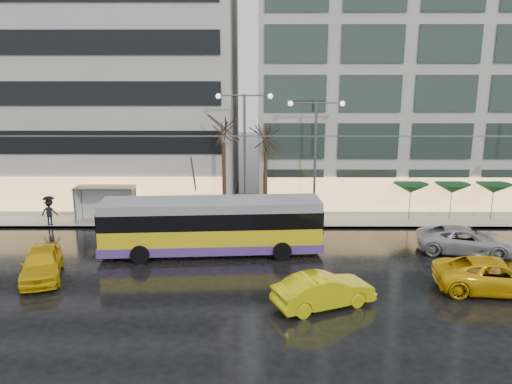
{
  "coord_description": "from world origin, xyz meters",
  "views": [
    {
      "loc": [
        2.93,
        -24.19,
        10.37
      ],
      "look_at": [
        2.83,
        5.0,
        3.56
      ],
      "focal_mm": 35.0,
      "sensor_mm": 36.0,
      "label": 1
    }
  ],
  "objects_px": {
    "trolleybus": "(212,228)",
    "street_lamp_near": "(245,140)",
    "bus_shelter": "(101,196)",
    "taxi_a": "(42,263)"
  },
  "relations": [
    {
      "from": "trolleybus",
      "to": "street_lamp_near",
      "type": "distance_m",
      "value": 8.26
    },
    {
      "from": "trolleybus",
      "to": "bus_shelter",
      "type": "distance_m",
      "value": 10.88
    },
    {
      "from": "bus_shelter",
      "to": "street_lamp_near",
      "type": "height_order",
      "value": "street_lamp_near"
    },
    {
      "from": "street_lamp_near",
      "to": "bus_shelter",
      "type": "bearing_deg",
      "value": -179.37
    },
    {
      "from": "street_lamp_near",
      "to": "taxi_a",
      "type": "distance_m",
      "value": 15.64
    },
    {
      "from": "bus_shelter",
      "to": "taxi_a",
      "type": "relative_size",
      "value": 0.87
    },
    {
      "from": "trolleybus",
      "to": "bus_shelter",
      "type": "bearing_deg",
      "value": 142.2
    },
    {
      "from": "trolleybus",
      "to": "taxi_a",
      "type": "distance_m",
      "value": 9.39
    },
    {
      "from": "taxi_a",
      "to": "street_lamp_near",
      "type": "bearing_deg",
      "value": 27.52
    },
    {
      "from": "trolleybus",
      "to": "bus_shelter",
      "type": "relative_size",
      "value": 3.1
    }
  ]
}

